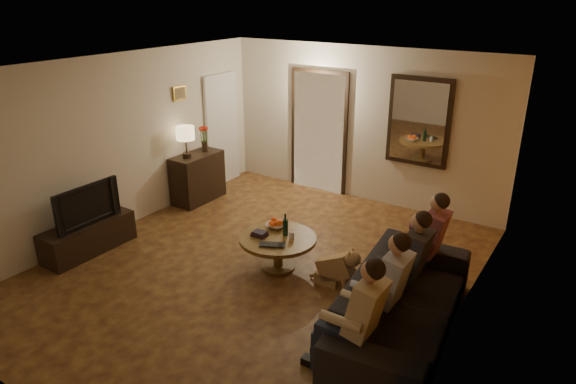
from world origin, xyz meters
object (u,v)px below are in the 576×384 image
Objects in this scene: person_a at (359,324)px; laptop at (272,247)px; person_b at (385,294)px; dog at (336,266)px; dresser at (198,177)px; bowl at (276,225)px; person_c at (407,268)px; table_lamp at (186,142)px; person_d at (426,247)px; wine_bottle at (285,224)px; sofa at (404,302)px; tv_stand at (88,237)px; tv at (83,204)px; coffee_table at (278,252)px.

person_a reaches higher than laptop.
person_b reaches higher than dog.
dresser is 4.92m from person_a.
bowl is at bearing 168.85° from dog.
person_c reaches higher than dog.
table_lamp is 4.59m from person_b.
person_d reaches higher than wine_bottle.
tv_stand is at bearing 92.16° from sofa.
person_a is 0.60m from person_b.
person_a is (4.25, -0.24, -0.12)m from tv.
person_b is at bearing -90.00° from person_c.
dresser is at bearing 160.56° from dog.
person_c is at bearing -77.22° from tv.
laptop is at bearing -60.75° from bowl.
dog is (-0.93, 0.12, -0.32)m from person_c.
bowl is (-1.95, 1.52, -0.12)m from person_a.
person_d reaches higher than dog.
tv_stand is 4.54m from person_d.
dresser is at bearing 63.52° from sofa.
tv_stand is at bearing -159.79° from person_d.
person_c is 1.69m from laptop.
person_b is at bearing -85.11° from tv.
tv_stand is at bearing -156.82° from coffee_table.
table_lamp reaches higher than person_a.
laptop is (2.58, 0.78, 0.25)m from tv_stand.
person_a is 2.22m from wine_bottle.
person_d reaches higher than tv.
tv reaches higher than coffee_table.
person_b is (0.00, 0.60, 0.00)m from person_a.
wine_bottle is at bearing 70.07° from laptop.
person_b reaches higher than laptop.
table_lamp is at bearing 165.99° from person_c.
sofa is 1.78m from laptop.
coffee_table is at bearing 82.23° from laptop.
dog is at bearing 125.28° from person_a.
dog is (-0.93, -0.48, -0.32)m from person_d.
sofa is 2.09× the size of person_a.
person_b is 1.20× the size of coffee_table.
person_c reaches higher than sofa.
tv_stand is at bearing -90.00° from dresser.
person_d is at bearing -9.09° from dresser.
laptop is (-0.74, -0.30, 0.18)m from dog.
person_a is (4.25, -2.26, -0.50)m from table_lamp.
sofa is 1.92m from coffee_table.
dog is (-0.93, 0.72, -0.32)m from person_b.
dog is at bearing 61.44° from sofa.
dresser is at bearing 163.23° from person_c.
dresser is 2.83× the size of laptop.
sofa reaches higher than coffee_table.
dresser is at bearing 122.97° from laptop.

